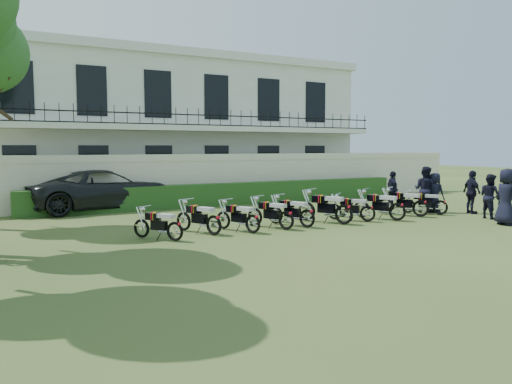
% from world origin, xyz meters
% --- Properties ---
extents(ground, '(100.00, 100.00, 0.00)m').
position_xyz_m(ground, '(0.00, 0.00, 0.00)').
color(ground, '#31491D').
rests_on(ground, ground).
extents(perimeter_wall, '(30.00, 0.35, 2.30)m').
position_xyz_m(perimeter_wall, '(0.00, 8.00, 1.17)').
color(perimeter_wall, '#EDE5C7').
rests_on(perimeter_wall, ground).
extents(hedge, '(18.00, 0.60, 1.00)m').
position_xyz_m(hedge, '(1.00, 7.20, 0.50)').
color(hedge, '#203F16').
rests_on(hedge, ground).
extents(building, '(20.40, 9.60, 7.40)m').
position_xyz_m(building, '(0.00, 13.96, 3.71)').
color(building, silver).
rests_on(building, ground).
extents(motorcycle_0, '(1.05, 1.44, 0.93)m').
position_xyz_m(motorcycle_0, '(-4.22, -0.04, 0.43)').
color(motorcycle_0, black).
rests_on(motorcycle_0, ground).
extents(motorcycle_1, '(0.89, 1.73, 1.01)m').
position_xyz_m(motorcycle_1, '(-2.88, 0.33, 0.47)').
color(motorcycle_1, black).
rests_on(motorcycle_1, ground).
extents(motorcycle_2, '(0.82, 1.69, 0.97)m').
position_xyz_m(motorcycle_2, '(-1.72, 0.06, 0.45)').
color(motorcycle_2, black).
rests_on(motorcycle_2, ground).
extents(motorcycle_3, '(0.86, 1.75, 1.01)m').
position_xyz_m(motorcycle_3, '(-0.49, 0.13, 0.47)').
color(motorcycle_3, black).
rests_on(motorcycle_3, ground).
extents(motorcycle_4, '(0.86, 1.77, 1.02)m').
position_xyz_m(motorcycle_4, '(0.32, 0.16, 0.47)').
color(motorcycle_4, black).
rests_on(motorcycle_4, ground).
extents(motorcycle_5, '(1.05, 1.93, 1.14)m').
position_xyz_m(motorcycle_5, '(1.79, 0.14, 0.53)').
color(motorcycle_5, black).
rests_on(motorcycle_5, ground).
extents(motorcycle_6, '(1.09, 1.47, 0.95)m').
position_xyz_m(motorcycle_6, '(2.92, 0.24, 0.44)').
color(motorcycle_6, black).
rests_on(motorcycle_6, ground).
extents(motorcycle_7, '(0.96, 1.84, 1.08)m').
position_xyz_m(motorcycle_7, '(3.98, -0.10, 0.50)').
color(motorcycle_7, black).
rests_on(motorcycle_7, ground).
extents(motorcycle_8, '(1.02, 1.77, 1.06)m').
position_xyz_m(motorcycle_8, '(5.47, 0.23, 0.49)').
color(motorcycle_8, black).
rests_on(motorcycle_8, ground).
extents(motorcycle_9, '(1.10, 1.49, 0.97)m').
position_xyz_m(motorcycle_9, '(6.56, 0.28, 0.45)').
color(motorcycle_9, black).
rests_on(motorcycle_9, ground).
extents(suv, '(6.43, 3.60, 1.70)m').
position_xyz_m(suv, '(-4.48, 8.15, 0.85)').
color(suv, black).
rests_on(suv, ground).
extents(officer_0, '(0.79, 1.04, 1.91)m').
position_xyz_m(officer_0, '(6.61, -2.44, 0.95)').
color(officer_0, black).
rests_on(officer_0, ground).
extents(officer_1, '(0.71, 0.86, 1.64)m').
position_xyz_m(officer_1, '(7.47, -1.17, 0.82)').
color(officer_1, black).
rests_on(officer_1, ground).
extents(officer_2, '(0.69, 1.08, 1.71)m').
position_xyz_m(officer_2, '(8.03, 0.04, 0.85)').
color(officer_2, black).
rests_on(officer_2, ground).
extents(officer_3, '(0.69, 0.89, 1.60)m').
position_xyz_m(officer_3, '(6.99, 0.97, 0.80)').
color(officer_3, black).
rests_on(officer_3, ground).
extents(officer_4, '(0.94, 1.07, 1.85)m').
position_xyz_m(officer_4, '(6.69, 1.19, 0.92)').
color(officer_4, black).
rests_on(officer_4, ground).
extents(officer_5, '(0.68, 1.02, 1.60)m').
position_xyz_m(officer_5, '(6.38, 2.68, 0.80)').
color(officer_5, black).
rests_on(officer_5, ground).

